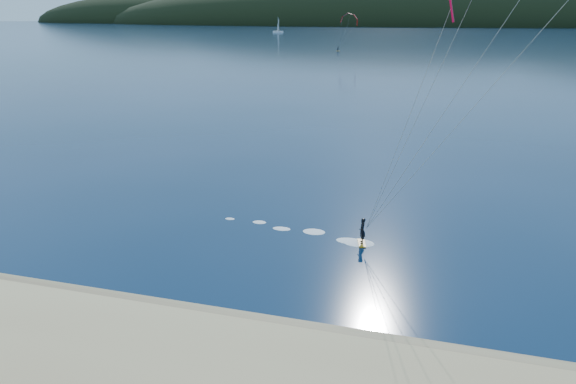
{
  "coord_description": "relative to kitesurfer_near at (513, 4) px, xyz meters",
  "views": [
    {
      "loc": [
        12.66,
        -16.65,
        14.0
      ],
      "look_at": [
        4.74,
        10.0,
        5.0
      ],
      "focal_mm": 34.56,
      "sensor_mm": 36.0,
      "label": 1
    }
  ],
  "objects": [
    {
      "name": "headland",
      "position": [
        -14.33,
        732.89,
        -14.39
      ],
      "size": [
        1200.0,
        310.0,
        140.0
      ],
      "color": "black",
      "rests_on": "ground"
    },
    {
      "name": "kitesurfer_near",
      "position": [
        0.0,
        0.0,
        0.0
      ],
      "size": [
        22.04,
        6.6,
        17.89
      ],
      "color": "orange",
      "rests_on": "ground"
    },
    {
      "name": "sailboat",
      "position": [
        -131.95,
        381.05,
        -13.56
      ],
      "size": [
        8.01,
        5.46,
        11.22
      ],
      "color": "white",
      "rests_on": "ground"
    },
    {
      "name": "kitesurfer_far",
      "position": [
        -42.0,
        184.11,
        -3.93
      ],
      "size": [
        8.88,
        5.6,
        12.78
      ],
      "color": "orange",
      "rests_on": "ground"
    },
    {
      "name": "ground",
      "position": [
        -14.96,
        -12.39,
        -14.39
      ],
      "size": [
        1800.0,
        1800.0,
        0.0
      ],
      "primitive_type": "plane",
      "color": "#071F3A",
      "rests_on": "ground"
    },
    {
      "name": "wet_sand",
      "position": [
        -14.96,
        -7.89,
        -14.34
      ],
      "size": [
        220.0,
        2.5,
        0.1
      ],
      "color": "#8B6F51",
      "rests_on": "ground"
    }
  ]
}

